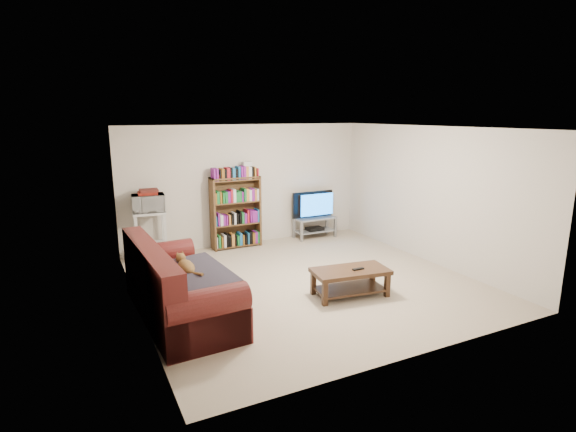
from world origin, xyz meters
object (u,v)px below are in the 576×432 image
sofa (174,292)px  bookshelf (236,211)px  coffee_table (350,277)px  tv_stand (315,224)px

sofa → bookshelf: bearing=52.6°
coffee_table → tv_stand: (1.10, 2.98, 0.02)m
sofa → bookshelf: bookshelf is taller
coffee_table → bookshelf: bearing=109.5°
sofa → bookshelf: size_ratio=1.68×
bookshelf → sofa: bearing=-124.7°
coffee_table → bookshelf: size_ratio=0.83×
coffee_table → tv_stand: bearing=77.3°
sofa → coffee_table: size_ratio=2.03×
coffee_table → tv_stand: 3.18m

